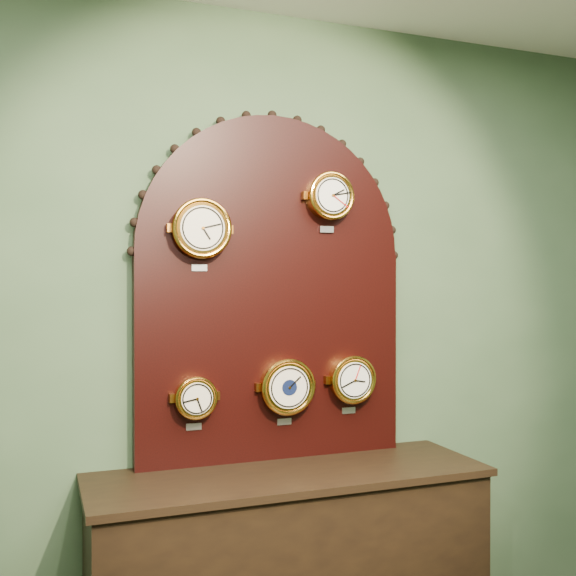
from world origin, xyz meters
name	(u,v)px	position (x,y,z in m)	size (l,w,h in m)	color
wall_back	(268,328)	(0.00, 2.50, 1.40)	(4.00, 4.00, 0.00)	#435E40
shop_counter	(290,575)	(0.00, 2.23, 0.40)	(1.60, 0.50, 0.80)	black
display_board	(272,277)	(0.00, 2.45, 1.63)	(1.26, 0.06, 1.53)	black
roman_clock	(201,229)	(-0.33, 2.38, 1.82)	(0.25, 0.08, 0.30)	gold
arabic_clock	(330,196)	(0.25, 2.38, 1.98)	(0.21, 0.08, 0.27)	gold
hygrometer	(195,398)	(-0.36, 2.38, 1.13)	(0.18, 0.08, 0.23)	gold
barometer	(287,387)	(0.04, 2.38, 1.15)	(0.25, 0.08, 0.30)	gold
tide_clock	(352,379)	(0.36, 2.38, 1.17)	(0.22, 0.08, 0.27)	gold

